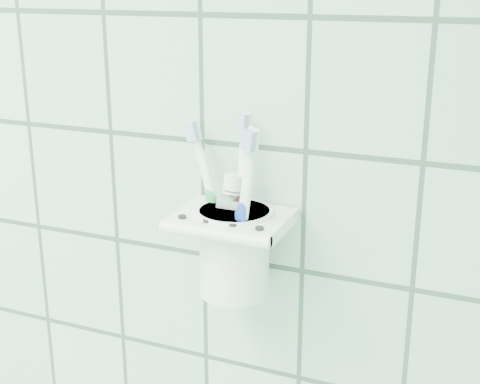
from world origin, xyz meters
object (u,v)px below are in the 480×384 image
at_px(toothbrush_orange, 234,209).
at_px(toothbrush_pink, 235,203).
at_px(cup, 234,249).
at_px(toothpaste_tube, 223,225).
at_px(toothbrush_blue, 236,201).
at_px(holder_bracket, 233,221).

bearing_deg(toothbrush_orange, toothbrush_pink, 127.17).
distance_m(cup, toothbrush_pink, 0.05).
relative_size(toothbrush_pink, toothpaste_tube, 1.42).
distance_m(toothbrush_blue, toothbrush_orange, 0.03).
height_order(toothbrush_orange, toothpaste_tube, toothbrush_orange).
distance_m(toothbrush_orange, toothpaste_tube, 0.03).
xyz_separation_m(cup, toothbrush_orange, (0.01, -0.01, 0.05)).
relative_size(toothbrush_blue, toothpaste_tube, 1.46).
bearing_deg(toothbrush_orange, cup, 126.50).
relative_size(holder_bracket, toothpaste_tube, 0.93).
relative_size(holder_bracket, cup, 1.23).
bearing_deg(toothbrush_blue, toothpaste_tube, -99.28).
distance_m(holder_bracket, toothpaste_tube, 0.01).
xyz_separation_m(toothbrush_pink, toothpaste_tube, (-0.01, -0.02, -0.02)).
bearing_deg(holder_bracket, toothbrush_blue, 98.21).
height_order(holder_bracket, toothbrush_blue, toothbrush_blue).
distance_m(cup, toothbrush_blue, 0.05).
height_order(holder_bracket, cup, same).
relative_size(toothbrush_orange, toothpaste_tube, 1.47).
bearing_deg(toothbrush_blue, toothbrush_pink, -140.67).
bearing_deg(holder_bracket, toothbrush_orange, -63.21).
height_order(toothbrush_blue, toothbrush_orange, toothbrush_orange).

